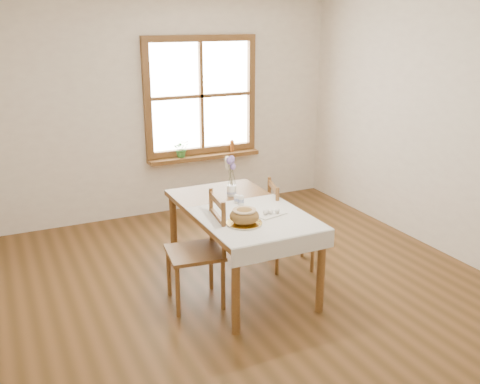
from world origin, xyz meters
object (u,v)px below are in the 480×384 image
(chair_left, at_px, (194,251))
(bread_plate, at_px, (244,223))
(chair_right, at_px, (291,224))
(flower_vase, at_px, (232,191))
(dining_table, at_px, (240,217))

(chair_left, height_order, bread_plate, chair_left)
(chair_left, bearing_deg, bread_plate, 61.54)
(chair_right, xyz_separation_m, flower_vase, (-0.55, 0.21, 0.36))
(bread_plate, bearing_deg, chair_right, 34.27)
(chair_left, distance_m, chair_right, 1.15)
(chair_left, distance_m, bread_plate, 0.51)
(dining_table, relative_size, chair_left, 1.65)
(bread_plate, relative_size, flower_vase, 2.83)
(dining_table, bearing_deg, flower_vase, 78.00)
(dining_table, relative_size, chair_right, 1.81)
(chair_left, height_order, flower_vase, chair_left)
(dining_table, bearing_deg, chair_right, 11.58)
(chair_right, relative_size, flower_vase, 8.78)
(flower_vase, bearing_deg, bread_plate, -106.87)
(chair_left, relative_size, flower_vase, 9.63)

